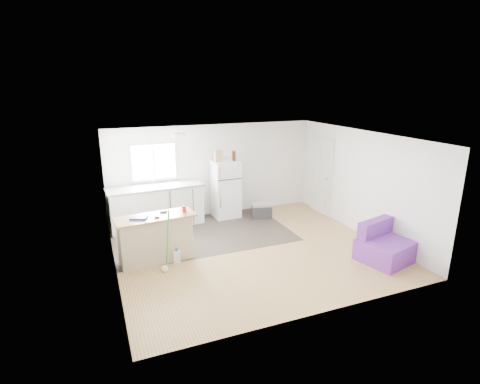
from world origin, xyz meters
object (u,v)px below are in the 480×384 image
object	(u,v)px
bottle_left	(234,156)
mop	(165,259)
refrigerator	(226,189)
cooler	(262,210)
purple_seat	(383,247)
red_cup	(184,209)
bottle_right	(233,155)
cardboard_box	(219,156)
kitchen_cabinets	(157,206)
cleaner_jug	(177,256)
blue_tray	(139,218)
peninsula	(155,238)

from	to	relation	value
bottle_left	mop	bearing A→B (deg)	-134.57
refrigerator	cooler	world-z (taller)	refrigerator
purple_seat	red_cup	bearing A→B (deg)	140.49
purple_seat	bottle_right	world-z (taller)	bottle_right
purple_seat	cardboard_box	world-z (taller)	cardboard_box
kitchen_cabinets	cardboard_box	world-z (taller)	cardboard_box
purple_seat	red_cup	world-z (taller)	red_cup
cardboard_box	mop	bearing A→B (deg)	-128.79
cleaner_jug	cooler	bearing A→B (deg)	44.28
kitchen_cabinets	cleaner_jug	xyz separation A→B (m)	(0.00, -2.14, -0.39)
kitchen_cabinets	bottle_right	xyz separation A→B (m)	(2.03, 0.02, 1.10)
bottle_left	kitchen_cabinets	bearing A→B (deg)	178.22
cleaner_jug	red_cup	world-z (taller)	red_cup
cooler	refrigerator	bearing A→B (deg)	166.52
kitchen_cabinets	refrigerator	size ratio (longest dim) A/B	1.55
cardboard_box	red_cup	bearing A→B (deg)	-126.83
cleaner_jug	blue_tray	xyz separation A→B (m)	(-0.64, 0.21, 0.83)
purple_seat	bottle_right	size ratio (longest dim) A/B	4.42
cardboard_box	bottle_right	bearing A→B (deg)	10.45
blue_tray	purple_seat	bearing A→B (deg)	-20.08
kitchen_cabinets	mop	bearing A→B (deg)	-99.84
cardboard_box	peninsula	bearing A→B (deg)	-136.87
refrigerator	purple_seat	distance (m)	4.15
peninsula	cleaner_jug	bearing A→B (deg)	-39.50
kitchen_cabinets	cardboard_box	bearing A→B (deg)	-5.68
refrigerator	blue_tray	world-z (taller)	refrigerator
cooler	bottle_right	world-z (taller)	bottle_right
cleaner_jug	bottle_left	distance (m)	3.26
cleaner_jug	refrigerator	bearing A→B (deg)	61.42
purple_seat	blue_tray	bearing A→B (deg)	145.62
purple_seat	mop	bearing A→B (deg)	149.76
refrigerator	cleaner_jug	size ratio (longest dim) A/B	5.11
cooler	red_cup	bearing A→B (deg)	-134.16
refrigerator	mop	world-z (taller)	refrigerator
bottle_right	mop	bearing A→B (deg)	-133.71
red_cup	mop	bearing A→B (deg)	-134.87
cooler	cardboard_box	bearing A→B (deg)	175.77
purple_seat	cleaner_jug	bearing A→B (deg)	145.34
red_cup	blue_tray	distance (m)	0.89
bottle_left	bottle_right	distance (m)	0.08
blue_tray	bottle_left	world-z (taller)	bottle_left
refrigerator	bottle_left	world-z (taller)	bottle_left
kitchen_cabinets	bottle_right	bearing A→B (deg)	-2.97
bottle_right	cooler	bearing A→B (deg)	-35.47
red_cup	bottle_left	distance (m)	2.61
purple_seat	cleaner_jug	xyz separation A→B (m)	(-3.85, 1.43, -0.15)
refrigerator	cardboard_box	xyz separation A→B (m)	(-0.21, -0.09, 0.90)
kitchen_cabinets	refrigerator	world-z (taller)	refrigerator
blue_tray	bottle_right	bearing A→B (deg)	35.94
cooler	purple_seat	world-z (taller)	purple_seat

